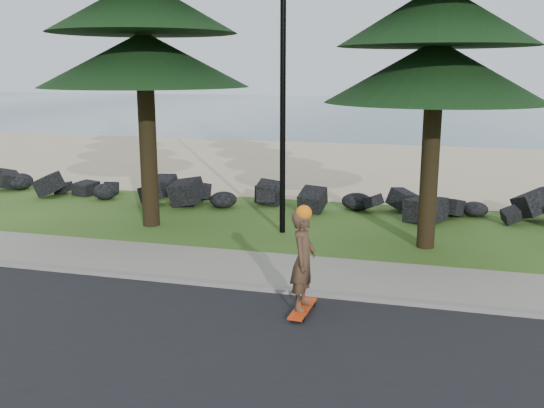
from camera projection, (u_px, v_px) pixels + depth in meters
name	position (u px, v px, depth m)	size (l,w,h in m)	color
ground	(244.00, 273.00, 12.21)	(160.00, 160.00, 0.00)	#38541A
road	(140.00, 381.00, 7.97)	(160.00, 7.00, 0.02)	black
kerb	(229.00, 285.00, 11.35)	(160.00, 0.20, 0.10)	gray
sidewalk	(247.00, 268.00, 12.39)	(160.00, 2.00, 0.08)	gray
beach_sand	(347.00, 165.00, 25.87)	(160.00, 15.00, 0.01)	tan
ocean	(399.00, 110.00, 60.27)	(160.00, 58.00, 0.01)	#3D6475
seawall_boulders	(303.00, 211.00, 17.49)	(60.00, 2.40, 1.10)	black
lamp_post	(283.00, 64.00, 14.32)	(0.25, 0.14, 8.14)	black
skateboarder	(303.00, 261.00, 9.95)	(0.43, 1.01, 1.86)	red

